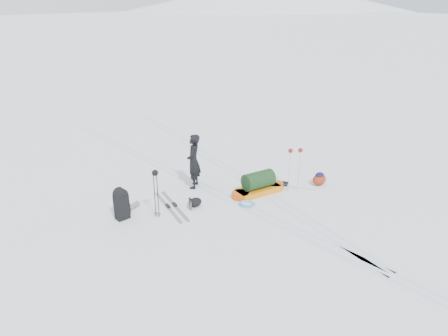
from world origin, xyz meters
The scene contains 14 objects.
ground centered at (0.00, 0.00, 0.00)m, with size 200.00×200.00×0.00m, color white.
snow_hill_backdrop centered at (62.69, 84.02, -69.02)m, with size 359.50×192.00×162.45m.
ski_tracks centered at (0.61, 0.88, 0.00)m, with size 3.38×17.97×0.01m.
skier centered at (-0.29, 1.18, 0.81)m, with size 0.59×0.39×1.63m, color black.
pulk_sled centered at (0.89, -0.32, 0.25)m, with size 1.76×0.72×0.66m.
expedition_rucksack centered at (-2.78, 0.78, 0.39)m, with size 0.86×0.60×0.85m.
ski_poles_black centered at (-2.08, 0.27, 1.07)m, with size 0.17×0.16×1.31m.
ski_poles_silver centered at (1.80, -0.84, 1.10)m, with size 0.38×0.28×1.31m.
touring_skis_grey centered at (-1.51, 0.52, 0.02)m, with size 0.68×1.97×0.07m.
touring_skis_white centered at (1.89, -0.42, 0.02)m, with size 1.28×1.68×0.07m.
rope_coil centered at (0.15, -0.67, 0.03)m, with size 0.56×0.56×0.06m.
small_daypack centered at (2.72, -1.04, 0.19)m, with size 0.57×0.52×0.39m.
thermos_pair centered at (-1.16, 0.12, 0.13)m, with size 0.19×0.27×0.28m.
stuff_sack centered at (-1.00, 0.14, 0.12)m, with size 0.45×0.39×0.24m.
Camera 1 is at (-6.96, -8.55, 5.46)m, focal length 35.00 mm.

